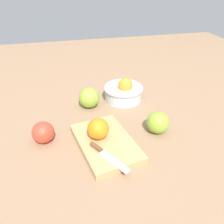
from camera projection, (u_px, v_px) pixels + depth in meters
ground_plane at (105, 126)px, 0.83m from camera, size 2.40×2.40×0.00m
bowl at (123, 91)px, 0.98m from camera, size 0.17×0.17×0.10m
cutting_board at (105, 143)px, 0.73m from camera, size 0.28×0.21×0.02m
orange_on_board at (98, 129)px, 0.72m from camera, size 0.07×0.07×0.07m
knife at (104, 153)px, 0.67m from camera, size 0.14×0.09×0.01m
apple_front_right at (43, 132)px, 0.74m from camera, size 0.07×0.07×0.07m
apple_back_right at (158, 122)px, 0.78m from camera, size 0.08×0.08×0.08m
apple_front_left at (89, 98)px, 0.92m from camera, size 0.08×0.08×0.08m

